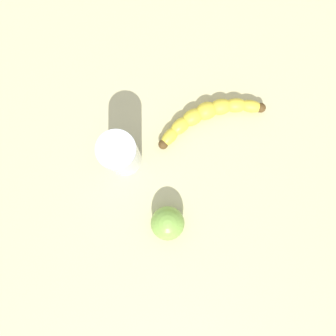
# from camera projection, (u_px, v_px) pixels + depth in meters

# --- Properties ---
(wooden_tabletop) EXTENTS (1.20, 1.20, 0.03)m
(wooden_tabletop) POSITION_uv_depth(u_px,v_px,m) (159.00, 116.00, 0.73)
(wooden_tabletop) COLOR #C6BD88
(wooden_tabletop) RESTS_ON ground
(banana) EXTENTS (0.17, 0.19, 0.04)m
(banana) POSITION_uv_depth(u_px,v_px,m) (208.00, 115.00, 0.70)
(banana) COLOR yellow
(banana) RESTS_ON wooden_tabletop
(smoothie_glass) EXTENTS (0.07, 0.07, 0.13)m
(smoothie_glass) POSITION_uv_depth(u_px,v_px,m) (121.00, 155.00, 0.65)
(smoothie_glass) COLOR silver
(smoothie_glass) RESTS_ON wooden_tabletop
(green_apple_fruit) EXTENTS (0.07, 0.07, 0.07)m
(green_apple_fruit) POSITION_uv_depth(u_px,v_px,m) (168.00, 223.00, 0.66)
(green_apple_fruit) COLOR #84B747
(green_apple_fruit) RESTS_ON wooden_tabletop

